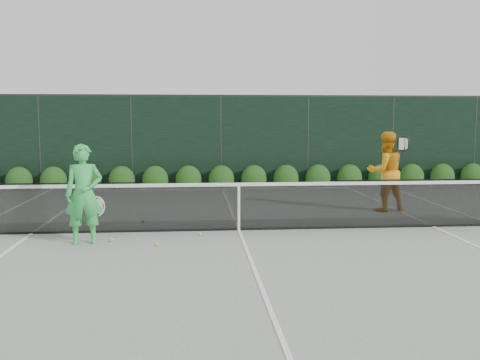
{
  "coord_description": "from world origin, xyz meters",
  "views": [
    {
      "loc": [
        -0.88,
        -10.67,
        2.28
      ],
      "look_at": [
        0.05,
        0.3,
        1.0
      ],
      "focal_mm": 40.0,
      "sensor_mm": 36.0,
      "label": 1
    }
  ],
  "objects": [
    {
      "name": "ground",
      "position": [
        0.0,
        0.0,
        0.0
      ],
      "size": [
        80.0,
        80.0,
        0.0
      ],
      "primitive_type": "plane",
      "color": "gray",
      "rests_on": "ground"
    },
    {
      "name": "tennis_net",
      "position": [
        -0.02,
        0.0,
        0.53
      ],
      "size": [
        12.9,
        0.1,
        1.07
      ],
      "color": "black",
      "rests_on": "ground"
    },
    {
      "name": "player_woman",
      "position": [
        -2.89,
        -0.89,
        0.91
      ],
      "size": [
        0.73,
        0.54,
        1.82
      ],
      "rotation": [
        0.0,
        0.0,
        0.18
      ],
      "color": "green",
      "rests_on": "ground"
    },
    {
      "name": "player_man",
      "position": [
        3.78,
        2.01,
        0.98
      ],
      "size": [
        1.05,
        0.87,
        1.95
      ],
      "rotation": [
        0.0,
        0.0,
        3.29
      ],
      "color": "orange",
      "rests_on": "ground"
    },
    {
      "name": "court_lines",
      "position": [
        0.0,
        0.0,
        0.01
      ],
      "size": [
        11.03,
        23.83,
        0.01
      ],
      "color": "white",
      "rests_on": "ground"
    },
    {
      "name": "windscreen_fence",
      "position": [
        0.0,
        -2.71,
        1.51
      ],
      "size": [
        32.0,
        21.07,
        3.06
      ],
      "color": "black",
      "rests_on": "ground"
    },
    {
      "name": "hedge_row",
      "position": [
        -0.0,
        7.15,
        0.23
      ],
      "size": [
        31.66,
        0.65,
        0.94
      ],
      "color": "#14340E",
      "rests_on": "ground"
    },
    {
      "name": "tennis_balls",
      "position": [
        -1.71,
        -0.35,
        0.03
      ],
      "size": [
        1.71,
        2.26,
        0.07
      ],
      "color": "#C0D42F",
      "rests_on": "ground"
    }
  ]
}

